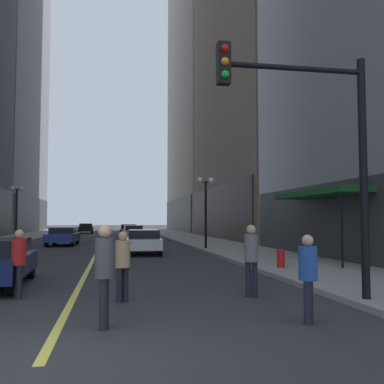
# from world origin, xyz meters

# --- Properties ---
(ground_plane) EXTENTS (200.00, 200.00, 0.00)m
(ground_plane) POSITION_xyz_m (0.00, 35.00, 0.00)
(ground_plane) COLOR #2D2D30
(sidewalk_left) EXTENTS (4.50, 78.00, 0.15)m
(sidewalk_left) POSITION_xyz_m (-8.25, 35.00, 0.07)
(sidewalk_left) COLOR gray
(sidewalk_left) RESTS_ON ground
(sidewalk_right) EXTENTS (4.50, 78.00, 0.15)m
(sidewalk_right) POSITION_xyz_m (8.25, 35.00, 0.07)
(sidewalk_right) COLOR gray
(sidewalk_right) RESTS_ON ground
(lane_centre_stripe) EXTENTS (0.16, 70.00, 0.01)m
(lane_centre_stripe) POSITION_xyz_m (0.00, 35.00, 0.00)
(lane_centre_stripe) COLOR #E5D64C
(lane_centre_stripe) RESTS_ON ground
(storefront_awning_right) EXTENTS (1.60, 6.54, 3.12)m
(storefront_awning_right) POSITION_xyz_m (9.69, 11.64, 2.99)
(storefront_awning_right) COLOR #144C1E
(storefront_awning_right) RESTS_ON ground
(car_white) EXTENTS (1.99, 4.19, 1.32)m
(car_white) POSITION_xyz_m (2.54, 17.82, 0.72)
(car_white) COLOR silver
(car_white) RESTS_ON ground
(car_blue) EXTENTS (2.11, 4.44, 1.32)m
(car_blue) POSITION_xyz_m (-2.66, 26.83, 0.72)
(car_blue) COLOR navy
(car_blue) RESTS_ON ground
(car_silver) EXTENTS (1.96, 4.23, 1.32)m
(car_silver) POSITION_xyz_m (2.72, 35.48, 0.72)
(car_silver) COLOR #B7B7BC
(car_silver) RESTS_ON ground
(car_red) EXTENTS (1.82, 4.76, 1.32)m
(car_red) POSITION_xyz_m (2.55, 43.88, 0.72)
(car_red) COLOR #B21919
(car_red) RESTS_ON ground
(car_black) EXTENTS (2.03, 4.40, 1.32)m
(car_black) POSITION_xyz_m (-2.74, 54.56, 0.72)
(car_black) COLOR black
(car_black) RESTS_ON ground
(pedestrian_with_orange_bag) EXTENTS (0.39, 0.39, 1.80)m
(pedestrian_with_orange_bag) POSITION_xyz_m (0.79, 1.81, 1.05)
(pedestrian_with_orange_bag) COLOR black
(pedestrian_with_orange_bag) RESTS_ON ground
(pedestrian_in_blue_hoodie) EXTENTS (0.48, 0.48, 1.61)m
(pedestrian_in_blue_hoodie) POSITION_xyz_m (4.43, 1.55, 0.93)
(pedestrian_in_blue_hoodie) COLOR black
(pedestrian_in_blue_hoodie) RESTS_ON ground
(pedestrian_in_red_jacket) EXTENTS (0.46, 0.46, 1.64)m
(pedestrian_in_red_jacket) POSITION_xyz_m (-1.29, 5.09, 0.95)
(pedestrian_in_red_jacket) COLOR black
(pedestrian_in_red_jacket) RESTS_ON ground
(pedestrian_in_grey_suit) EXTENTS (0.43, 0.43, 1.75)m
(pedestrian_in_grey_suit) POSITION_xyz_m (4.26, 4.36, 1.02)
(pedestrian_in_grey_suit) COLOR black
(pedestrian_in_grey_suit) RESTS_ON ground
(pedestrian_in_tan_trench) EXTENTS (0.46, 0.46, 1.61)m
(pedestrian_in_tan_trench) POSITION_xyz_m (1.15, 4.27, 0.93)
(pedestrian_in_tan_trench) COLOR black
(pedestrian_in_tan_trench) RESTS_ON ground
(traffic_light_near_right) EXTENTS (3.43, 0.35, 5.65)m
(traffic_light_near_right) POSITION_xyz_m (5.35, 2.87, 3.74)
(traffic_light_near_right) COLOR black
(traffic_light_near_right) RESTS_ON ground
(street_lamp_left_far) EXTENTS (1.06, 0.36, 4.43)m
(street_lamp_left_far) POSITION_xyz_m (-6.40, 29.33, 3.26)
(street_lamp_left_far) COLOR black
(street_lamp_left_far) RESTS_ON ground
(street_lamp_right_mid) EXTENTS (1.06, 0.36, 4.43)m
(street_lamp_right_mid) POSITION_xyz_m (6.40, 19.87, 3.26)
(street_lamp_right_mid) COLOR black
(street_lamp_right_mid) RESTS_ON ground
(fire_hydrant_right) EXTENTS (0.28, 0.28, 0.80)m
(fire_hydrant_right) POSITION_xyz_m (6.90, 9.12, 0.40)
(fire_hydrant_right) COLOR red
(fire_hydrant_right) RESTS_ON ground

